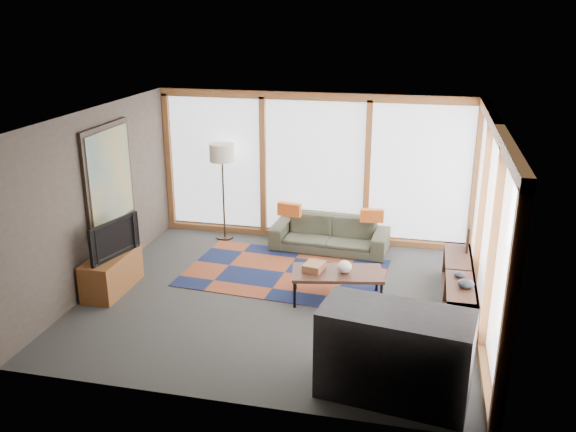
% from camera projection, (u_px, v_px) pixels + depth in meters
% --- Properties ---
extents(ground, '(5.50, 5.50, 0.00)m').
position_uv_depth(ground, '(282.00, 298.00, 8.70)').
color(ground, '#333230').
rests_on(ground, ground).
extents(room_envelope, '(5.52, 5.02, 2.62)m').
position_uv_depth(room_envelope, '(325.00, 185.00, 8.61)').
color(room_envelope, '#3D362D').
rests_on(room_envelope, ground).
extents(rug, '(3.17, 2.18, 0.01)m').
position_uv_depth(rug, '(285.00, 273.00, 9.50)').
color(rug, brown).
rests_on(rug, ground).
extents(sofa, '(2.00, 0.89, 0.57)m').
position_uv_depth(sofa, '(330.00, 234.00, 10.33)').
color(sofa, '#3A3C2D').
rests_on(sofa, ground).
extents(pillow_left, '(0.41, 0.17, 0.22)m').
position_uv_depth(pillow_left, '(289.00, 209.00, 10.32)').
color(pillow_left, '#D75B1E').
rests_on(pillow_left, sofa).
extents(pillow_right, '(0.40, 0.16, 0.21)m').
position_uv_depth(pillow_right, '(372.00, 216.00, 10.03)').
color(pillow_right, '#D75B1E').
rests_on(pillow_right, sofa).
extents(floor_lamp, '(0.43, 0.43, 1.72)m').
position_uv_depth(floor_lamp, '(223.00, 192.00, 10.68)').
color(floor_lamp, '#312518').
rests_on(floor_lamp, ground).
extents(coffee_table, '(1.36, 0.86, 0.42)m').
position_uv_depth(coffee_table, '(337.00, 285.00, 8.59)').
color(coffee_table, black).
rests_on(coffee_table, ground).
extents(book_stack, '(0.31, 0.36, 0.10)m').
position_uv_depth(book_stack, '(314.00, 267.00, 8.57)').
color(book_stack, '#905937').
rests_on(book_stack, coffee_table).
extents(vase, '(0.23, 0.23, 0.18)m').
position_uv_depth(vase, '(344.00, 267.00, 8.47)').
color(vase, beige).
rests_on(vase, coffee_table).
extents(bookshelf, '(0.38, 2.10, 0.52)m').
position_uv_depth(bookshelf, '(458.00, 287.00, 8.41)').
color(bookshelf, black).
rests_on(bookshelf, ground).
extents(bowl_a, '(0.21, 0.21, 0.11)m').
position_uv_depth(bowl_a, '(466.00, 284.00, 7.79)').
color(bowl_a, black).
rests_on(bowl_a, bookshelf).
extents(bowl_b, '(0.16, 0.16, 0.07)m').
position_uv_depth(bowl_b, '(460.00, 275.00, 8.10)').
color(bowl_b, black).
rests_on(bowl_b, bookshelf).
extents(shelf_picture, '(0.05, 0.29, 0.38)m').
position_uv_depth(shelf_picture, '(468.00, 238.00, 8.96)').
color(shelf_picture, black).
rests_on(shelf_picture, bookshelf).
extents(tv_console, '(0.45, 1.09, 0.55)m').
position_uv_depth(tv_console, '(112.00, 273.00, 8.86)').
color(tv_console, brown).
rests_on(tv_console, ground).
extents(television, '(0.36, 0.96, 0.55)m').
position_uv_depth(television, '(110.00, 237.00, 8.68)').
color(television, black).
rests_on(television, tv_console).
extents(bar_counter, '(1.65, 0.95, 0.99)m').
position_uv_depth(bar_counter, '(395.00, 354.00, 6.36)').
color(bar_counter, black).
rests_on(bar_counter, ground).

